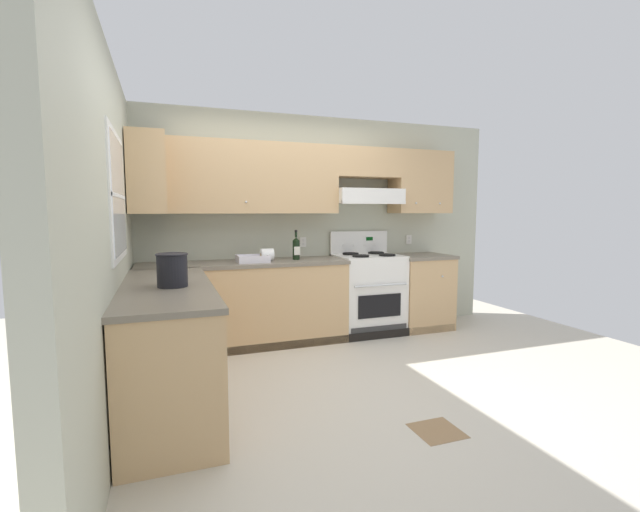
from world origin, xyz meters
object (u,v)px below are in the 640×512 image
at_px(bowl, 253,260).
at_px(bucket, 172,269).
at_px(stove, 368,293).
at_px(wine_bottle, 296,248).
at_px(paper_towel_roll, 267,255).

bearing_deg(bowl, bucket, -122.48).
bearing_deg(bucket, stove, 31.81).
relative_size(stove, bowl, 3.68).
distance_m(wine_bottle, bucket, 1.91).
distance_m(bucket, paper_towel_roll, 1.67).
distance_m(bowl, bucket, 1.54).
xyz_separation_m(wine_bottle, bowl, (-0.50, -0.08, -0.11)).
xyz_separation_m(bucket, paper_towel_roll, (0.99, 1.34, -0.06)).
bearing_deg(stove, bucket, -148.19).
distance_m(wine_bottle, paper_towel_roll, 0.34).
bearing_deg(wine_bottle, paper_towel_roll, -175.71).
xyz_separation_m(bowl, bucket, (-0.82, -1.29, 0.10)).
relative_size(wine_bottle, bucket, 1.38).
relative_size(bowl, bucket, 1.37).
distance_m(wine_bottle, bowl, 0.52).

